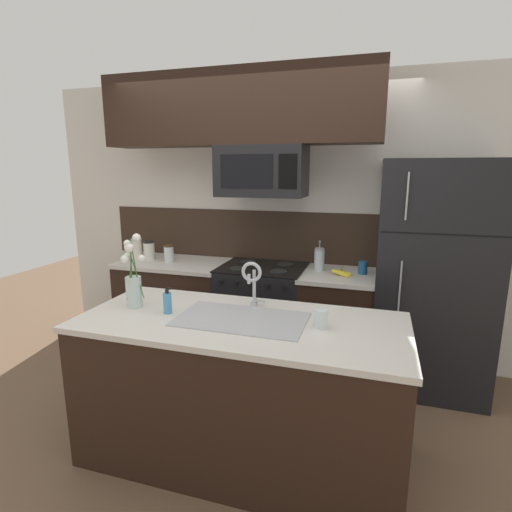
# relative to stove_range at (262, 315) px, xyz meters

# --- Properties ---
(ground_plane) EXTENTS (10.00, 10.00, 0.00)m
(ground_plane) POSITION_rel_stove_range_xyz_m (-0.00, -0.90, -0.46)
(ground_plane) COLOR brown
(rear_partition) EXTENTS (5.20, 0.10, 2.60)m
(rear_partition) POSITION_rel_stove_range_xyz_m (0.30, 0.38, 0.84)
(rear_partition) COLOR silver
(rear_partition) RESTS_ON ground
(splash_band) EXTENTS (3.39, 0.01, 0.48)m
(splash_band) POSITION_rel_stove_range_xyz_m (-0.00, 0.32, 0.69)
(splash_band) COLOR #332319
(splash_band) RESTS_ON rear_partition
(back_counter_left) EXTENTS (1.04, 0.65, 0.91)m
(back_counter_left) POSITION_rel_stove_range_xyz_m (-0.89, 0.00, -0.01)
(back_counter_left) COLOR black
(back_counter_left) RESTS_ON ground
(back_counter_right) EXTENTS (0.63, 0.65, 0.91)m
(back_counter_right) POSITION_rel_stove_range_xyz_m (0.68, 0.00, -0.01)
(back_counter_right) COLOR black
(back_counter_right) RESTS_ON ground
(stove_range) EXTENTS (0.76, 0.64, 0.93)m
(stove_range) POSITION_rel_stove_range_xyz_m (0.00, 0.00, 0.00)
(stove_range) COLOR black
(stove_range) RESTS_ON ground
(microwave) EXTENTS (0.74, 0.40, 0.42)m
(microwave) POSITION_rel_stove_range_xyz_m (0.00, -0.02, 1.30)
(microwave) COLOR black
(upper_cabinet_band) EXTENTS (2.37, 0.34, 0.60)m
(upper_cabinet_band) POSITION_rel_stove_range_xyz_m (-0.21, -0.05, 1.81)
(upper_cabinet_band) COLOR black
(refrigerator) EXTENTS (0.87, 0.74, 1.86)m
(refrigerator) POSITION_rel_stove_range_xyz_m (1.42, 0.02, 0.47)
(refrigerator) COLOR black
(refrigerator) RESTS_ON ground
(storage_jar_tall) EXTENTS (0.11, 0.11, 0.20)m
(storage_jar_tall) POSITION_rel_stove_range_xyz_m (-1.29, -0.00, 0.55)
(storage_jar_tall) COLOR silver
(storage_jar_tall) RESTS_ON back_counter_left
(storage_jar_medium) EXTENTS (0.11, 0.11, 0.18)m
(storage_jar_medium) POSITION_rel_stove_range_xyz_m (-1.17, 0.02, 0.54)
(storage_jar_medium) COLOR silver
(storage_jar_medium) RESTS_ON back_counter_left
(storage_jar_short) EXTENTS (0.09, 0.09, 0.16)m
(storage_jar_short) POSITION_rel_stove_range_xyz_m (-0.93, -0.02, 0.53)
(storage_jar_short) COLOR silver
(storage_jar_short) RESTS_ON back_counter_left
(banana_bunch) EXTENTS (0.19, 0.12, 0.08)m
(banana_bunch) POSITION_rel_stove_range_xyz_m (0.71, -0.06, 0.47)
(banana_bunch) COLOR yellow
(banana_bunch) RESTS_ON back_counter_right
(french_press) EXTENTS (0.09, 0.09, 0.27)m
(french_press) POSITION_rel_stove_range_xyz_m (0.50, 0.06, 0.55)
(french_press) COLOR silver
(french_press) RESTS_ON back_counter_right
(coffee_tin) EXTENTS (0.08, 0.08, 0.11)m
(coffee_tin) POSITION_rel_stove_range_xyz_m (0.87, 0.05, 0.50)
(coffee_tin) COLOR #1E5184
(coffee_tin) RESTS_ON back_counter_right
(island_counter) EXTENTS (1.94, 0.85, 0.91)m
(island_counter) POSITION_rel_stove_range_xyz_m (0.22, -1.25, -0.01)
(island_counter) COLOR black
(island_counter) RESTS_ON ground
(kitchen_sink) EXTENTS (0.76, 0.44, 0.16)m
(kitchen_sink) POSITION_rel_stove_range_xyz_m (0.23, -1.25, 0.38)
(kitchen_sink) COLOR #ADAFB5
(kitchen_sink) RESTS_ON island_counter
(sink_faucet) EXTENTS (0.14, 0.14, 0.31)m
(sink_faucet) POSITION_rel_stove_range_xyz_m (0.23, -1.03, 0.65)
(sink_faucet) COLOR #B7BABF
(sink_faucet) RESTS_ON island_counter
(dish_soap_bottle) EXTENTS (0.06, 0.05, 0.16)m
(dish_soap_bottle) POSITION_rel_stove_range_xyz_m (-0.24, -1.28, 0.52)
(dish_soap_bottle) COLOR #4C93C6
(dish_soap_bottle) RESTS_ON island_counter
(drinking_glass) EXTENTS (0.08, 0.08, 0.11)m
(drinking_glass) POSITION_rel_stove_range_xyz_m (0.70, -1.23, 0.50)
(drinking_glass) COLOR silver
(drinking_glass) RESTS_ON island_counter
(flower_vase) EXTENTS (0.16, 0.14, 0.47)m
(flower_vase) POSITION_rel_stove_range_xyz_m (-0.50, -1.24, 0.61)
(flower_vase) COLOR silver
(flower_vase) RESTS_ON island_counter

